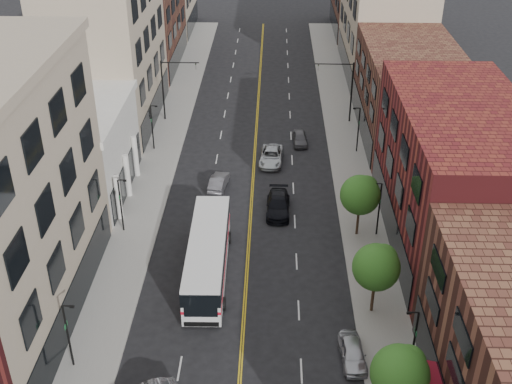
# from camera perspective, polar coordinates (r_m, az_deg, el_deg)

# --- Properties ---
(sidewalk_left) EXTENTS (4.00, 110.00, 0.15)m
(sidewalk_left) POSITION_cam_1_polar(r_m,az_deg,el_deg) (66.37, -8.90, 1.86)
(sidewalk_left) COLOR gray
(sidewalk_left) RESTS_ON ground
(sidewalk_right) EXTENTS (4.00, 110.00, 0.15)m
(sidewalk_right) POSITION_cam_1_polar(r_m,az_deg,el_deg) (65.80, 8.51, 1.62)
(sidewalk_right) COLOR gray
(sidewalk_right) RESTS_ON ground
(bldg_l_white) EXTENTS (10.00, 14.00, 8.00)m
(bldg_l_white) POSITION_cam_1_polar(r_m,az_deg,el_deg) (62.83, -16.08, 3.31)
(bldg_l_white) COLOR silver
(bldg_l_white) RESTS_ON ground
(bldg_l_far_a) EXTENTS (10.00, 20.00, 18.00)m
(bldg_l_far_a) POSITION_cam_1_polar(r_m,az_deg,el_deg) (76.18, -13.12, 12.51)
(bldg_l_far_a) COLOR tan
(bldg_l_far_a) RESTS_ON ground
(bldg_l_far_b) EXTENTS (10.00, 20.00, 15.00)m
(bldg_l_far_b) POSITION_cam_1_polar(r_m,az_deg,el_deg) (95.33, -10.23, 15.38)
(bldg_l_far_b) COLOR #522921
(bldg_l_far_b) RESTS_ON ground
(bldg_r_mid) EXTENTS (10.00, 22.00, 12.00)m
(bldg_r_mid) POSITION_cam_1_polar(r_m,az_deg,el_deg) (54.92, 17.40, 1.40)
(bldg_r_mid) COLOR #59171A
(bldg_r_mid) RESTS_ON ground
(bldg_r_far_a) EXTENTS (10.00, 20.00, 10.00)m
(bldg_r_far_a) POSITION_cam_1_polar(r_m,az_deg,el_deg) (73.87, 13.47, 8.61)
(bldg_r_far_a) COLOR #522921
(bldg_r_far_a) RESTS_ON ground
(bldg_r_far_b) EXTENTS (10.00, 22.00, 14.00)m
(bldg_r_far_b) POSITION_cam_1_polar(r_m,az_deg,el_deg) (92.88, 11.30, 14.57)
(bldg_r_far_b) COLOR tan
(bldg_r_far_b) RESTS_ON ground
(tree_r_1) EXTENTS (3.40, 3.40, 5.59)m
(tree_r_1) POSITION_cam_1_polar(r_m,az_deg,el_deg) (38.62, 12.79, -15.33)
(tree_r_1) COLOR black
(tree_r_1) RESTS_ON sidewalk_right
(tree_r_2) EXTENTS (3.40, 3.40, 5.59)m
(tree_r_2) POSITION_cam_1_polar(r_m,az_deg,el_deg) (46.04, 10.74, -6.45)
(tree_r_2) COLOR black
(tree_r_2) RESTS_ON sidewalk_right
(tree_r_3) EXTENTS (3.40, 3.40, 5.59)m
(tree_r_3) POSITION_cam_1_polar(r_m,az_deg,el_deg) (54.30, 9.34, -0.14)
(tree_r_3) COLOR black
(tree_r_3) RESTS_ON sidewalk_right
(lamp_l_1) EXTENTS (0.81, 0.55, 5.05)m
(lamp_l_1) POSITION_cam_1_polar(r_m,az_deg,el_deg) (43.44, -16.36, -11.88)
(lamp_l_1) COLOR black
(lamp_l_1) RESTS_ON sidewalk_left
(lamp_l_2) EXTENTS (0.81, 0.55, 5.05)m
(lamp_l_2) POSITION_cam_1_polar(r_m,az_deg,el_deg) (55.81, -11.91, -0.90)
(lamp_l_2) COLOR black
(lamp_l_2) RESTS_ON sidewalk_left
(lamp_l_3) EXTENTS (0.81, 0.55, 5.05)m
(lamp_l_3) POSITION_cam_1_polar(r_m,az_deg,el_deg) (69.68, -9.19, 5.92)
(lamp_l_3) COLOR black
(lamp_l_3) RESTS_ON sidewalk_left
(lamp_r_1) EXTENTS (0.81, 0.55, 5.05)m
(lamp_r_1) POSITION_cam_1_polar(r_m,az_deg,el_deg) (42.48, 13.84, -12.58)
(lamp_r_1) COLOR black
(lamp_r_1) RESTS_ON sidewalk_right
(lamp_r_2) EXTENTS (0.81, 0.55, 5.05)m
(lamp_r_2) POSITION_cam_1_polar(r_m,az_deg,el_deg) (55.07, 10.86, -1.24)
(lamp_r_2) COLOR black
(lamp_r_2) RESTS_ON sidewalk_right
(lamp_r_3) EXTENTS (0.81, 0.55, 5.05)m
(lamp_r_3) POSITION_cam_1_polar(r_m,az_deg,el_deg) (69.08, 9.06, 5.71)
(lamp_r_3) COLOR black
(lamp_r_3) RESTS_ON sidewalk_right
(signal_mast_left) EXTENTS (4.49, 0.18, 7.20)m
(signal_mast_left) POSITION_cam_1_polar(r_m,az_deg,el_deg) (76.21, -7.77, 9.55)
(signal_mast_left) COLOR black
(signal_mast_left) RESTS_ON sidewalk_left
(signal_mast_right) EXTENTS (4.49, 0.18, 7.20)m
(signal_mast_right) POSITION_cam_1_polar(r_m,az_deg,el_deg) (75.70, 7.98, 9.40)
(signal_mast_right) COLOR black
(signal_mast_right) RESTS_ON sidewalk_right
(city_bus) EXTENTS (3.29, 13.00, 3.33)m
(city_bus) POSITION_cam_1_polar(r_m,az_deg,el_deg) (50.30, -4.31, -5.49)
(city_bus) COLOR silver
(city_bus) RESTS_ON ground
(car_parked_far) EXTENTS (1.87, 4.07, 1.35)m
(car_parked_far) POSITION_cam_1_polar(r_m,az_deg,el_deg) (44.20, 8.58, -13.94)
(car_parked_far) COLOR #B9BBC2
(car_parked_far) RESTS_ON ground
(car_lane_behind) EXTENTS (1.94, 4.21, 1.34)m
(car_lane_behind) POSITION_cam_1_polar(r_m,az_deg,el_deg) (62.51, -3.34, 0.92)
(car_lane_behind) COLOR #525156
(car_lane_behind) RESTS_ON ground
(car_lane_a) EXTENTS (2.22, 5.22, 1.50)m
(car_lane_a) POSITION_cam_1_polar(r_m,az_deg,el_deg) (58.56, 1.98, -1.14)
(car_lane_a) COLOR black
(car_lane_a) RESTS_ON ground
(car_lane_b) EXTENTS (2.76, 5.31, 1.43)m
(car_lane_b) POSITION_cam_1_polar(r_m,az_deg,el_deg) (67.15, 1.37, 3.21)
(car_lane_b) COLOR silver
(car_lane_b) RESTS_ON ground
(car_lane_c) EXTENTS (1.67, 3.82, 1.28)m
(car_lane_c) POSITION_cam_1_polar(r_m,az_deg,el_deg) (71.34, 3.92, 4.78)
(car_lane_c) COLOR #4F4E54
(car_lane_c) RESTS_ON ground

